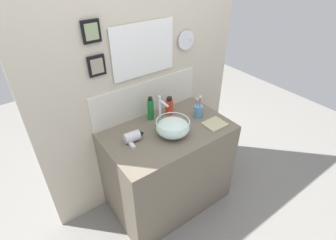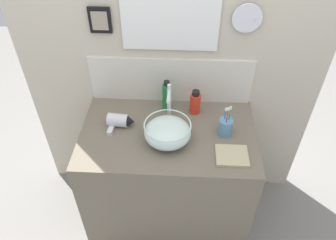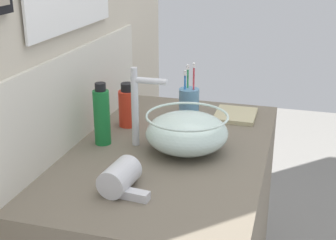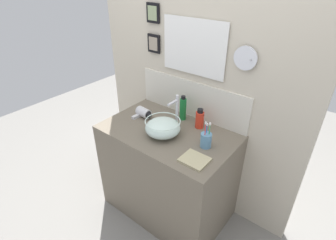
# 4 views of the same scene
# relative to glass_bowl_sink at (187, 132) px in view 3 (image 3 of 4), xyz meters

# --- Properties ---
(back_panel) EXTENTS (1.90, 0.10, 2.55)m
(back_panel) POSITION_rel_glass_bowl_sink_xyz_m (0.00, 0.41, 0.37)
(back_panel) COLOR beige
(back_panel) RESTS_ON ground
(glass_bowl_sink) EXTENTS (0.27, 0.27, 0.12)m
(glass_bowl_sink) POSITION_rel_glass_bowl_sink_xyz_m (0.00, 0.00, 0.00)
(glass_bowl_sink) COLOR silver
(glass_bowl_sink) RESTS_ON vanity_counter
(faucet) EXTENTS (0.02, 0.12, 0.27)m
(faucet) POSITION_rel_glass_bowl_sink_xyz_m (0.00, 0.16, 0.09)
(faucet) COLOR silver
(faucet) RESTS_ON vanity_counter
(hair_drier) EXTENTS (0.17, 0.14, 0.08)m
(hair_drier) POSITION_rel_glass_bowl_sink_xyz_m (-0.29, 0.11, -0.03)
(hair_drier) COLOR silver
(hair_drier) RESTS_ON vanity_counter
(toothbrush_cup) EXTENTS (0.08, 0.08, 0.21)m
(toothbrush_cup) POSITION_rel_glass_bowl_sink_xyz_m (0.33, 0.07, -0.01)
(toothbrush_cup) COLOR #598CB2
(toothbrush_cup) RESTS_ON vanity_counter
(soap_dispenser) EXTENTS (0.05, 0.05, 0.21)m
(soap_dispenser) POSITION_rel_glass_bowl_sink_xyz_m (-0.02, 0.29, 0.03)
(soap_dispenser) COLOR #197233
(soap_dispenser) RESTS_ON vanity_counter
(lotion_bottle) EXTENTS (0.07, 0.07, 0.16)m
(lotion_bottle) POSITION_rel_glass_bowl_sink_xyz_m (0.16, 0.26, 0.01)
(lotion_bottle) COLOR red
(lotion_bottle) RESTS_ON vanity_counter
(hand_towel) EXTENTS (0.18, 0.15, 0.02)m
(hand_towel) POSITION_rel_glass_bowl_sink_xyz_m (0.36, -0.11, -0.06)
(hand_towel) COLOR tan
(hand_towel) RESTS_ON vanity_counter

